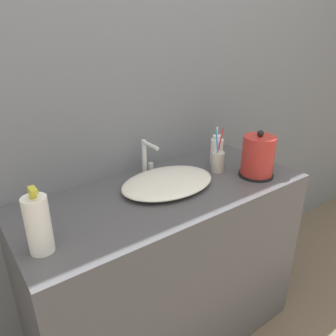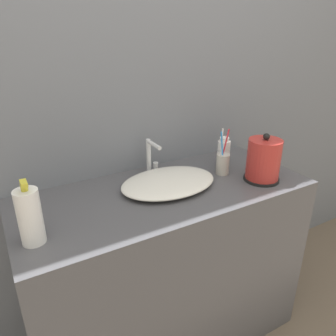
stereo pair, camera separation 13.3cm
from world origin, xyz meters
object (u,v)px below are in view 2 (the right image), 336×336
at_px(electric_kettle, 263,161).
at_px(faucet, 151,155).
at_px(toothbrush_cup, 223,163).
at_px(lotion_bottle, 30,217).
at_px(shampoo_bottle, 223,153).

bearing_deg(electric_kettle, faucet, 140.86).
relative_size(electric_kettle, toothbrush_cup, 1.01).
relative_size(lotion_bottle, shampoo_bottle, 1.49).
height_order(electric_kettle, toothbrush_cup, electric_kettle).
xyz_separation_m(electric_kettle, lotion_bottle, (-0.96, 0.02, 0.01)).
xyz_separation_m(lotion_bottle, shampoo_bottle, (0.91, 0.19, -0.02)).
bearing_deg(shampoo_bottle, toothbrush_cup, -130.37).
bearing_deg(faucet, shampoo_bottle, -17.50).
distance_m(lotion_bottle, shampoo_bottle, 0.93).
relative_size(faucet, shampoo_bottle, 1.09).
bearing_deg(toothbrush_cup, faucet, 147.85).
height_order(faucet, shampoo_bottle, faucet).
bearing_deg(electric_kettle, toothbrush_cup, 127.88).
relative_size(faucet, lotion_bottle, 0.73).
distance_m(faucet, shampoo_bottle, 0.35).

